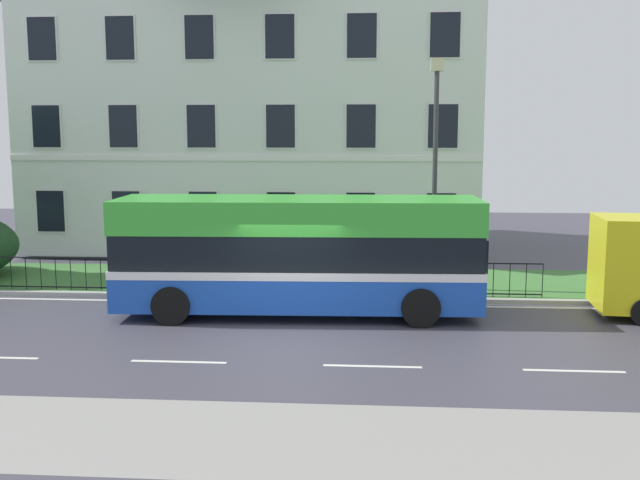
{
  "coord_description": "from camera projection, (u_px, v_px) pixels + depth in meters",
  "views": [
    {
      "loc": [
        2.03,
        -16.41,
        4.7
      ],
      "look_at": [
        0.43,
        4.89,
        1.61
      ],
      "focal_mm": 41.85,
      "sensor_mm": 36.0,
      "label": 1
    }
  ],
  "objects": [
    {
      "name": "street_lamp_post",
      "position": [
        435.0,
        159.0,
        21.47
      ],
      "size": [
        0.36,
        0.24,
        6.66
      ],
      "color": "#333338",
      "rests_on": "ground_plane"
    },
    {
      "name": "single_decker_bus",
      "position": [
        299.0,
        254.0,
        19.2
      ],
      "size": [
        9.4,
        2.92,
        3.03
      ],
      "rotation": [
        0.0,
        0.0,
        0.04
      ],
      "color": "blue",
      "rests_on": "ground_plane"
    },
    {
      "name": "ground_plane",
      "position": [
        289.0,
        331.0,
        17.84
      ],
      "size": [
        60.0,
        56.0,
        0.18
      ],
      "color": "#413F4B"
    },
    {
      "name": "litter_bin",
      "position": [
        183.0,
        268.0,
        22.37
      ],
      "size": [
        0.54,
        0.54,
        1.06
      ],
      "color": "black",
      "rests_on": "ground_plane"
    },
    {
      "name": "iron_verge_railing",
      "position": [
        208.0,
        275.0,
        21.47
      ],
      "size": [
        18.99,
        0.04,
        0.97
      ],
      "color": "black",
      "rests_on": "ground_plane"
    },
    {
      "name": "georgian_townhouse",
      "position": [
        259.0,
        95.0,
        30.58
      ],
      "size": [
        17.44,
        8.83,
        12.15
      ],
      "color": "silver",
      "rests_on": "ground_plane"
    }
  ]
}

